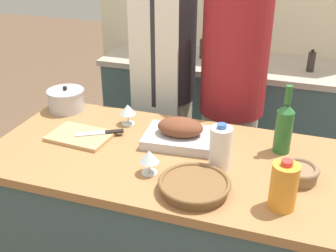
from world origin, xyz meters
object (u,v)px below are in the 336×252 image
Objects in this scene: wicker_basket at (194,185)px; person_cook_guest at (233,89)px; cutting_board at (80,136)px; milk_jug at (221,148)px; condiment_bottle_extra at (258,54)px; wine_glass_left at (128,110)px; condiment_bottle_short at (311,62)px; juice_jug at (284,186)px; wine_glass_right at (149,157)px; mixing_bowl at (299,172)px; condiment_bottle_tall at (203,49)px; person_cook_aproned at (164,76)px; stock_pot at (66,100)px; knife_chef at (101,133)px; roasting_pan at (180,134)px; wine_bottle_green at (284,126)px.

person_cook_guest is (-0.03, 0.93, 0.04)m from wicker_basket.
person_cook_guest reaches higher than cutting_board.
milk_jug reaches higher than condiment_bottle_extra.
milk_jug is at bearing -25.78° from wine_glass_left.
cutting_board is at bearing -126.98° from condiment_bottle_short.
juice_jug is 1.84× the size of wine_glass_right.
condiment_bottle_tall is (-0.75, 1.42, 0.04)m from mixing_bowl.
person_cook_aproned reaches higher than condiment_bottle_short.
person_cook_aproned reaches higher than stock_pot.
condiment_bottle_short is at bearing 54.72° from knife_chef.
roasting_pan is 0.19× the size of person_cook_aproned.
cutting_board is 1.00m from mixing_bowl.
condiment_bottle_extra is at bearing 100.89° from juice_jug.
knife_chef is (-0.33, 0.22, -0.05)m from wine_glass_right.
milk_jug is 1.45m from condiment_bottle_extra.
cutting_board is 0.46m from wine_glass_right.
knife_chef is at bearing -94.28° from person_cook_aproned.
milk_jug is at bearing -103.07° from condiment_bottle_short.
juice_jug is 1.56m from condiment_bottle_short.
condiment_bottle_tall reaches higher than stock_pot.
condiment_bottle_short reaches higher than wine_glass_left.
juice_jug reaches higher than knife_chef.
wine_glass_left is at bearing 136.02° from wicker_basket.
condiment_bottle_extra is (-0.05, 1.45, -0.03)m from milk_jug.
cutting_board is 0.93m from wine_bottle_green.
person_cook_aproned reaches higher than mixing_bowl.
cutting_board is at bearing -49.31° from stock_pot.
stock_pot is 1.23× the size of mixing_bowl.
juice_jug is 0.99m from person_cook_guest.
condiment_bottle_short reaches higher than mixing_bowl.
condiment_bottle_short is at bearing 89.94° from mixing_bowl.
milk_jug is 0.64× the size of wine_bottle_green.
condiment_bottle_extra reaches higher than cutting_board.
condiment_bottle_extra is 0.72m from person_cook_guest.
person_cook_aproned is (-0.78, 0.98, -0.02)m from juice_jug.
roasting_pan is at bearing -113.78° from condiment_bottle_short.
knife_chef is 0.12× the size of person_cook_aproned.
wine_bottle_green is (0.45, 0.07, 0.08)m from roasting_pan.
mixing_bowl is at bearing -90.06° from condiment_bottle_short.
condiment_bottle_tall is at bearing 85.80° from wine_glass_left.
mixing_bowl reaches higher than cutting_board.
milk_jug reaches higher than roasting_pan.
wicker_basket is at bearing -86.21° from person_cook_guest.
mixing_bowl is 1.52× the size of wine_glass_right.
mixing_bowl is 0.75× the size of knife_chef.
condiment_bottle_tall is (-0.44, 1.43, -0.02)m from milk_jug.
stock_pot is at bearing 166.14° from mixing_bowl.
wicker_basket is at bearing -178.73° from juice_jug.
condiment_bottle_short is (0.00, 1.36, 0.04)m from mixing_bowl.
wine_glass_left reaches higher than mixing_bowl.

